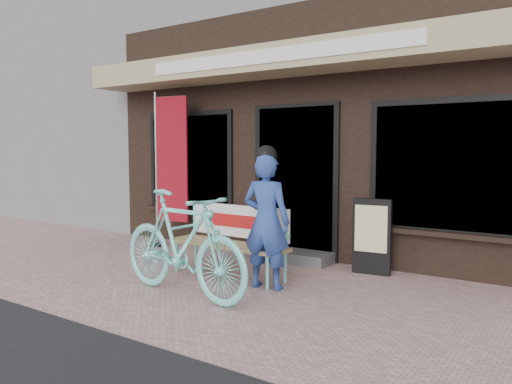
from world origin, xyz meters
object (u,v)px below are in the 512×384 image
Objects in this scene: bench at (233,235)px; nobori_red at (169,168)px; menu_stand at (372,236)px; person at (266,219)px; bicycle at (182,244)px.

bench is 0.66× the size of nobori_red.
bench is 2.23m from nobori_red.
nobori_red is at bearing 176.07° from menu_stand.
person is 0.65× the size of nobori_red.
bench is 1.70× the size of menu_stand.
person reaches higher than bicycle.
bench is at bearing -34.51° from nobori_red.
bicycle is at bearing -134.31° from person.
bicycle is at bearing -129.52° from menu_stand.
menu_stand is at bearing -26.44° from bicycle.
nobori_red reaches higher than bicycle.
menu_stand is (3.29, 0.15, -0.78)m from nobori_red.
menu_stand is at bearing -7.11° from nobori_red.
person is at bearing -30.03° from bicycle.
menu_stand is (0.75, 1.26, -0.30)m from person.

